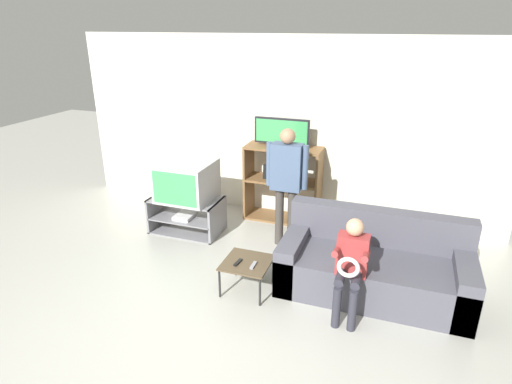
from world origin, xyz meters
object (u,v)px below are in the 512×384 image
object	(u,v)px
snack_table	(247,265)
person_standing_adult	(287,177)
couch	(374,267)
remote_control_black	(238,262)
media_shelf	(283,183)
person_seated_child	(351,262)
tv_stand	(187,215)
television_main	(187,181)
remote_control_white	(253,265)
television_flat	(282,133)

from	to	relation	value
snack_table	person_standing_adult	bearing A→B (deg)	84.75
couch	remote_control_black	bearing A→B (deg)	-159.56
media_shelf	person_seated_child	world-z (taller)	media_shelf
tv_stand	television_main	xyz separation A→B (m)	(0.02, 0.02, 0.51)
television_main	remote_control_white	bearing A→B (deg)	-39.56
tv_stand	person_standing_adult	bearing A→B (deg)	3.22
television_main	television_flat	bearing A→B (deg)	36.58
couch	person_standing_adult	bearing A→B (deg)	149.98
television_main	remote_control_black	distance (m)	1.69
snack_table	television_flat	bearing A→B (deg)	95.68
media_shelf	person_seated_child	size ratio (longest dim) A/B	1.09
television_flat	remote_control_black	distance (m)	2.16
tv_stand	media_shelf	distance (m)	1.44
remote_control_white	television_main	bearing A→B (deg)	139.33
remote_control_black	person_standing_adult	distance (m)	1.34
couch	television_flat	bearing A→B (deg)	135.91
couch	person_standing_adult	world-z (taller)	person_standing_adult
television_flat	person_standing_adult	world-z (taller)	person_standing_adult
remote_control_white	media_shelf	bearing A→B (deg)	96.22
television_flat	person_standing_adult	size ratio (longest dim) A/B	0.50
television_flat	snack_table	bearing A→B (deg)	-84.32
tv_stand	couch	xyz separation A→B (m)	(2.58, -0.61, 0.04)
tv_stand	television_main	bearing A→B (deg)	37.83
media_shelf	remote_control_white	xyz separation A→B (m)	(0.25, -1.94, -0.21)
media_shelf	remote_control_black	distance (m)	1.95
couch	person_seated_child	size ratio (longest dim) A/B	1.93
television_main	remote_control_black	bearing A→B (deg)	-43.49
media_shelf	remote_control_black	bearing A→B (deg)	-87.79
tv_stand	person_standing_adult	xyz separation A→B (m)	(1.40, 0.08, 0.70)
media_shelf	remote_control_black	world-z (taller)	media_shelf
tv_stand	remote_control_white	bearing A→B (deg)	-38.70
television_main	person_standing_adult	bearing A→B (deg)	2.56
remote_control_black	remote_control_white	size ratio (longest dim) A/B	1.00
tv_stand	snack_table	xyz separation A→B (m)	(1.30, -1.06, 0.07)
media_shelf	couch	bearing A→B (deg)	-44.73
remote_control_white	remote_control_black	bearing A→B (deg)	179.57
television_main	person_seated_child	xyz separation A→B (m)	(2.37, -1.14, -0.14)
remote_control_black	couch	world-z (taller)	couch
couch	person_seated_child	bearing A→B (deg)	-110.69
media_shelf	person_standing_adult	distance (m)	0.87
tv_stand	television_flat	world-z (taller)	television_flat
person_standing_adult	tv_stand	bearing A→B (deg)	-176.78
person_standing_adult	person_seated_child	distance (m)	1.59
couch	person_standing_adult	distance (m)	1.52
television_flat	couch	bearing A→B (deg)	-44.09
tv_stand	person_seated_child	world-z (taller)	person_seated_child
remote_control_black	remote_control_white	distance (m)	0.17
media_shelf	television_flat	size ratio (longest dim) A/B	1.42
television_flat	remote_control_white	xyz separation A→B (m)	(0.28, -1.94, -0.94)
remote_control_black	television_main	bearing A→B (deg)	141.90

